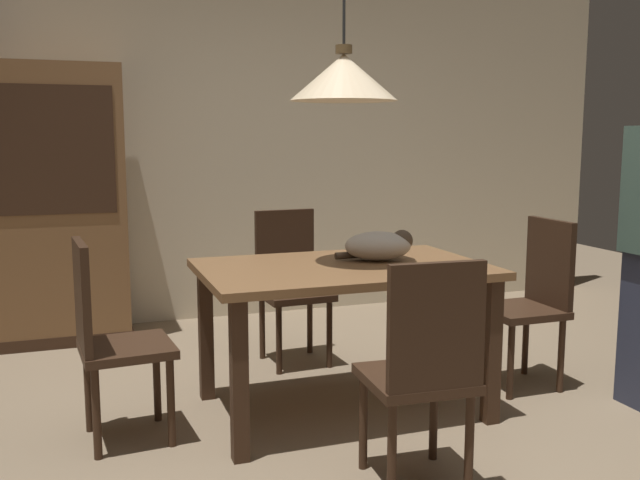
# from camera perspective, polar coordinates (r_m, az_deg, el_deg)

# --- Properties ---
(ground) EXTENTS (10.00, 10.00, 0.00)m
(ground) POSITION_cam_1_polar(r_m,az_deg,el_deg) (3.24, 3.86, -16.88)
(ground) COLOR #847056
(back_wall) EXTENTS (6.40, 0.10, 2.90)m
(back_wall) POSITION_cam_1_polar(r_m,az_deg,el_deg) (5.47, -7.13, 9.01)
(back_wall) COLOR beige
(back_wall) RESTS_ON ground
(dining_table) EXTENTS (1.40, 0.90, 0.75)m
(dining_table) POSITION_cam_1_polar(r_m,az_deg,el_deg) (3.53, 1.84, -3.64)
(dining_table) COLOR brown
(dining_table) RESTS_ON ground
(chair_far_back) EXTENTS (0.42, 0.42, 0.93)m
(chair_far_back) POSITION_cam_1_polar(r_m,az_deg,el_deg) (4.37, -2.39, -3.15)
(chair_far_back) COLOR #382316
(chair_far_back) RESTS_ON ground
(chair_near_front) EXTENTS (0.42, 0.42, 0.93)m
(chair_near_front) POSITION_cam_1_polar(r_m,az_deg,el_deg) (2.79, 8.37, -9.92)
(chair_near_front) COLOR #382316
(chair_near_front) RESTS_ON ground
(chair_right_side) EXTENTS (0.40, 0.40, 0.93)m
(chair_right_side) POSITION_cam_1_polar(r_m,az_deg,el_deg) (4.09, 16.76, -4.28)
(chair_right_side) COLOR #382316
(chair_right_side) RESTS_ON ground
(chair_left_side) EXTENTS (0.43, 0.43, 0.93)m
(chair_left_side) POSITION_cam_1_polar(r_m,az_deg,el_deg) (3.33, -16.70, -7.17)
(chair_left_side) COLOR #382316
(chair_left_side) RESTS_ON ground
(cat_sleeping) EXTENTS (0.40, 0.30, 0.16)m
(cat_sleeping) POSITION_cam_1_polar(r_m,az_deg,el_deg) (3.64, 4.85, -0.45)
(cat_sleeping) COLOR beige
(cat_sleeping) RESTS_ON dining_table
(pendant_lamp) EXTENTS (0.52, 0.52, 1.30)m
(pendant_lamp) POSITION_cam_1_polar(r_m,az_deg,el_deg) (3.46, 1.92, 13.01)
(pendant_lamp) COLOR beige
(hutch_bookcase) EXTENTS (1.12, 0.45, 1.85)m
(hutch_bookcase) POSITION_cam_1_polar(r_m,az_deg,el_deg) (5.04, -21.67, 2.16)
(hutch_bookcase) COLOR brown
(hutch_bookcase) RESTS_ON ground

